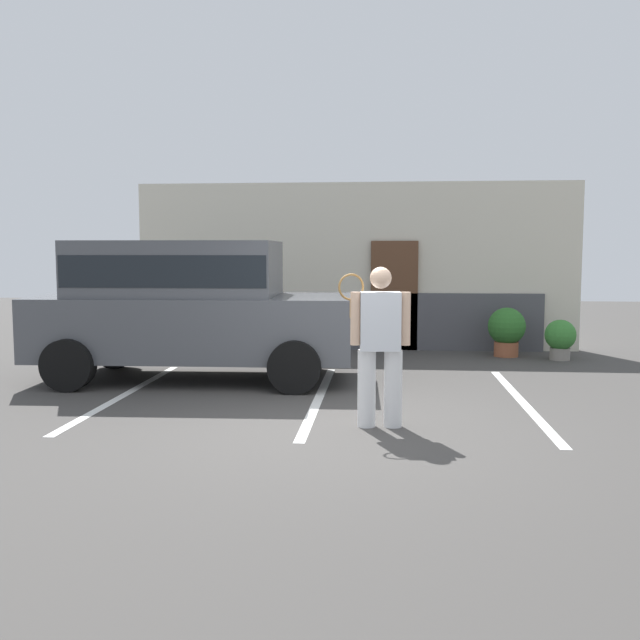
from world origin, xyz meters
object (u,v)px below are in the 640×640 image
parked_suv (188,303)px  potted_plant_by_porch (507,329)px  tennis_player_man (380,344)px  potted_plant_secondary (560,338)px

parked_suv → potted_plant_by_porch: (5.10, 2.78, -0.65)m
tennis_player_man → potted_plant_secondary: (3.13, 5.02, -0.51)m
potted_plant_by_porch → potted_plant_secondary: size_ratio=1.25×
parked_suv → potted_plant_secondary: (5.97, 2.44, -0.75)m
parked_suv → potted_plant_secondary: parked_suv is taller
potted_plant_by_porch → tennis_player_man: bearing=-112.9°
tennis_player_man → potted_plant_by_porch: bearing=-116.3°
parked_suv → tennis_player_man: 3.84m
potted_plant_secondary → potted_plant_by_porch: bearing=158.6°
potted_plant_by_porch → potted_plant_secondary: 0.94m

